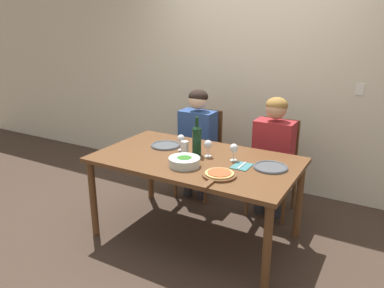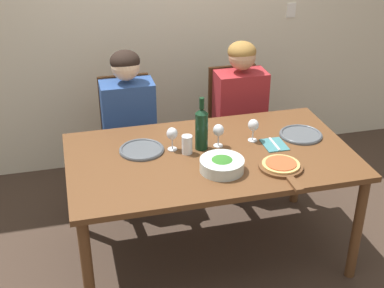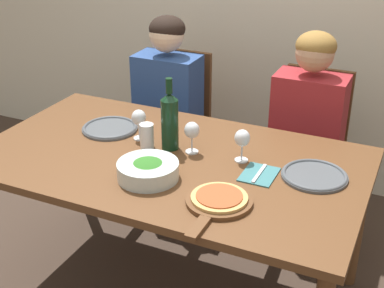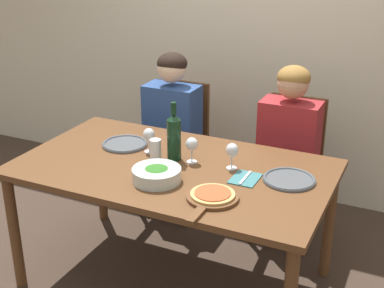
{
  "view_description": "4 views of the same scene",
  "coord_description": "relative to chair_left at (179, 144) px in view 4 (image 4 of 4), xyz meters",
  "views": [
    {
      "loc": [
        1.47,
        -2.67,
        1.89
      ],
      "look_at": [
        -0.11,
        0.12,
        0.84
      ],
      "focal_mm": 35.0,
      "sensor_mm": 36.0,
      "label": 1
    },
    {
      "loc": [
        -0.81,
        -2.76,
        2.36
      ],
      "look_at": [
        -0.11,
        0.03,
        0.83
      ],
      "focal_mm": 50.0,
      "sensor_mm": 36.0,
      "label": 2
    },
    {
      "loc": [
        1.0,
        -1.91,
        1.88
      ],
      "look_at": [
        0.09,
        0.06,
        0.82
      ],
      "focal_mm": 50.0,
      "sensor_mm": 36.0,
      "label": 3
    },
    {
      "loc": [
        1.26,
        -2.42,
        2.02
      ],
      "look_at": [
        0.12,
        -0.01,
        0.92
      ],
      "focal_mm": 50.0,
      "sensor_mm": 36.0,
      "label": 4
    }
  ],
  "objects": [
    {
      "name": "back_wall",
      "position": [
        0.4,
        0.56,
        0.84
      ],
      "size": [
        10.0,
        0.06,
        2.7
      ],
      "color": "beige",
      "rests_on": "ground"
    },
    {
      "name": "chair_right",
      "position": [
        0.85,
        0.0,
        0.0
      ],
      "size": [
        0.42,
        0.42,
        0.96
      ],
      "color": "brown",
      "rests_on": "ground"
    },
    {
      "name": "dining_table",
      "position": [
        0.4,
        -0.87,
        0.18
      ],
      "size": [
        1.76,
        1.0,
        0.77
      ],
      "color": "brown",
      "rests_on": "ground"
    },
    {
      "name": "fork_on_napkin",
      "position": [
        0.83,
        -0.86,
        0.26
      ],
      "size": [
        0.14,
        0.18,
        0.01
      ],
      "color": "#387075",
      "rests_on": "dining_table"
    },
    {
      "name": "water_tumbler",
      "position": [
        0.26,
        -0.82,
        0.32
      ],
      "size": [
        0.07,
        0.07,
        0.12
      ],
      "color": "silver",
      "rests_on": "dining_table"
    },
    {
      "name": "wine_glass_centre",
      "position": [
        0.48,
        -0.78,
        0.37
      ],
      "size": [
        0.07,
        0.07,
        0.15
      ],
      "color": "silver",
      "rests_on": "dining_table"
    },
    {
      "name": "ground_plane",
      "position": [
        0.4,
        -0.87,
        -0.51
      ],
      "size": [
        40.0,
        40.0,
        0.0
      ],
      "primitive_type": "plane",
      "color": "#3D2D23"
    },
    {
      "name": "wine_glass_left",
      "position": [
        0.18,
        -0.76,
        0.37
      ],
      "size": [
        0.07,
        0.07,
        0.15
      ],
      "color": "silver",
      "rests_on": "dining_table"
    },
    {
      "name": "wine_glass_right",
      "position": [
        0.71,
        -0.77,
        0.37
      ],
      "size": [
        0.07,
        0.07,
        0.15
      ],
      "color": "silver",
      "rests_on": "dining_table"
    },
    {
      "name": "person_woman",
      "position": [
        0.0,
        -0.12,
        0.22
      ],
      "size": [
        0.47,
        0.51,
        1.21
      ],
      "color": "#28282D",
      "rests_on": "ground"
    },
    {
      "name": "dinner_plate_right",
      "position": [
        1.04,
        -0.78,
        0.27
      ],
      "size": [
        0.28,
        0.28,
        0.02
      ],
      "color": "#4C5156",
      "rests_on": "dining_table"
    },
    {
      "name": "dinner_plate_left",
      "position": [
        -0.0,
        -0.73,
        0.27
      ],
      "size": [
        0.28,
        0.28,
        0.02
      ],
      "color": "#4C5156",
      "rests_on": "dining_table"
    },
    {
      "name": "wine_bottle",
      "position": [
        0.37,
        -0.78,
        0.4
      ],
      "size": [
        0.08,
        0.08,
        0.34
      ],
      "color": "black",
      "rests_on": "dining_table"
    },
    {
      "name": "pizza_on_board",
      "position": [
        0.75,
        -1.14,
        0.28
      ],
      "size": [
        0.26,
        0.4,
        0.04
      ],
      "color": "brown",
      "rests_on": "dining_table"
    },
    {
      "name": "broccoli_bowl",
      "position": [
        0.41,
        -1.08,
        0.3
      ],
      "size": [
        0.26,
        0.26,
        0.08
      ],
      "color": "silver",
      "rests_on": "dining_table"
    },
    {
      "name": "chair_left",
      "position": [
        0.0,
        0.0,
        0.0
      ],
      "size": [
        0.42,
        0.42,
        0.96
      ],
      "color": "brown",
      "rests_on": "ground"
    },
    {
      "name": "person_man",
      "position": [
        0.85,
        -0.12,
        0.22
      ],
      "size": [
        0.47,
        0.51,
        1.21
      ],
      "color": "#28282D",
      "rests_on": "ground"
    }
  ]
}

